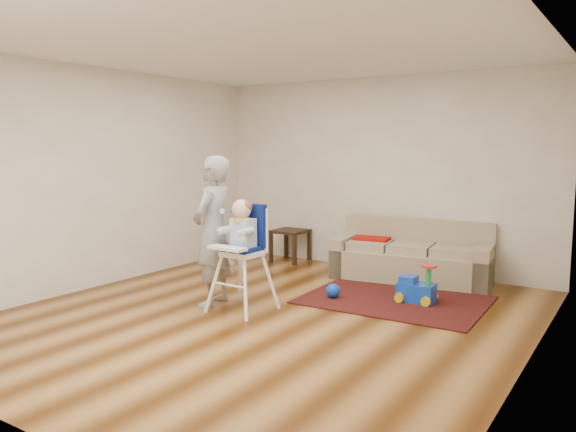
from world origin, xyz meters
The scene contains 9 objects.
ground centered at (0.00, 0.00, 0.00)m, with size 5.50×5.50×0.00m, color #442206.
room_envelope centered at (0.00, 0.53, 1.88)m, with size 5.04×5.52×2.72m.
sofa centered at (0.68, 2.30, 0.39)m, with size 2.08×1.06×0.77m.
side_table centered at (-1.31, 2.47, 0.24)m, with size 0.48×0.48×0.48m, color black, non-canonical shape.
area_rug centered at (0.88, 1.27, 0.01)m, with size 1.98×1.48×0.02m, color black.
ride_on_toy centered at (1.12, 1.31, 0.23)m, with size 0.40×0.28×0.44m, color blue, non-canonical shape.
toy_ball centered at (0.26, 0.94, 0.10)m, with size 0.16×0.16×0.16m, color blue.
high_chair centered at (-0.33, 0.02, 0.58)m, with size 0.57×0.57×1.20m.
adult centered at (-0.74, 0.03, 0.82)m, with size 0.60×0.39×1.64m, color #959598.
Camera 1 is at (3.25, -4.60, 1.74)m, focal length 35.00 mm.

